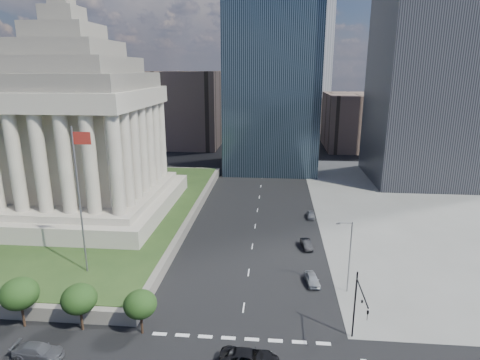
# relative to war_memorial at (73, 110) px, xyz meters

# --- Properties ---
(ground) EXTENTS (500.00, 500.00, 0.00)m
(ground) POSITION_rel_war_memorial_xyz_m (34.00, 52.00, -21.40)
(ground) COLOR black
(ground) RESTS_ON ground
(sidewalk_ne) EXTENTS (68.00, 90.00, 0.03)m
(sidewalk_ne) POSITION_rel_war_memorial_xyz_m (80.00, 12.00, -21.38)
(sidewalk_ne) COLOR slate
(sidewalk_ne) RESTS_ON ground
(plaza_terrace) EXTENTS (66.00, 70.00, 1.80)m
(plaza_terrace) POSITION_rel_war_memorial_xyz_m (-11.00, 2.00, -20.50)
(plaza_terrace) COLOR slate
(plaza_terrace) RESTS_ON ground
(plaza_lawn) EXTENTS (64.00, 68.00, 0.10)m
(plaza_lawn) POSITION_rel_war_memorial_xyz_m (-11.00, 2.00, -19.55)
(plaza_lawn) COLOR #253D19
(plaza_lawn) RESTS_ON plaza_terrace
(war_memorial) EXTENTS (34.00, 34.00, 39.00)m
(war_memorial) POSITION_rel_war_memorial_xyz_m (0.00, 0.00, 0.00)
(war_memorial) COLOR #A99D8D
(war_memorial) RESTS_ON plaza_lawn
(flagpole) EXTENTS (2.52, 0.24, 20.00)m
(flagpole) POSITION_rel_war_memorial_xyz_m (12.17, -24.00, -8.29)
(flagpole) COLOR slate
(flagpole) RESTS_ON plaza_lawn
(midrise_glass) EXTENTS (26.00, 26.00, 60.00)m
(midrise_glass) POSITION_rel_war_memorial_xyz_m (36.00, 47.00, 8.60)
(midrise_glass) COLOR black
(midrise_glass) RESTS_ON ground
(building_filler_ne) EXTENTS (20.00, 30.00, 20.00)m
(building_filler_ne) POSITION_rel_war_memorial_xyz_m (66.00, 82.00, -11.40)
(building_filler_ne) COLOR brown
(building_filler_ne) RESTS_ON ground
(building_filler_nw) EXTENTS (24.00, 30.00, 28.00)m
(building_filler_nw) POSITION_rel_war_memorial_xyz_m (4.00, 82.00, -7.40)
(building_filler_nw) COLOR brown
(building_filler_nw) RESTS_ON ground
(traffic_signal_ne) EXTENTS (0.30, 5.74, 8.00)m
(traffic_signal_ne) POSITION_rel_war_memorial_xyz_m (46.50, -34.30, -16.15)
(traffic_signal_ne) COLOR black
(traffic_signal_ne) RESTS_ON ground
(street_lamp_north) EXTENTS (2.13, 0.22, 10.00)m
(street_lamp_north) POSITION_rel_war_memorial_xyz_m (47.33, -23.00, -15.74)
(street_lamp_north) COLOR slate
(street_lamp_north) RESTS_ON ground
(pickup_truck) EXTENTS (3.08, 6.20, 1.69)m
(pickup_truck) POSITION_rel_war_memorial_xyz_m (35.42, -38.14, -20.56)
(pickup_truck) COLOR black
(pickup_truck) RESTS_ON ground
(suv_grey) EXTENTS (2.35, 5.35, 1.53)m
(suv_grey) POSITION_rel_war_memorial_xyz_m (13.66, -38.87, -20.64)
(suv_grey) COLOR #4C4D52
(suv_grey) RESTS_ON ground
(parked_sedan_near) EXTENTS (4.35, 2.26, 1.42)m
(parked_sedan_near) POSITION_rel_war_memorial_xyz_m (43.00, -21.40, -20.69)
(parked_sedan_near) COLOR #919599
(parked_sedan_near) RESTS_ON ground
(parked_sedan_mid) EXTENTS (4.27, 2.03, 1.35)m
(parked_sedan_mid) POSITION_rel_war_memorial_xyz_m (43.00, -9.83, -20.73)
(parked_sedan_mid) COLOR black
(parked_sedan_mid) RESTS_ON ground
(parked_sedan_far) EXTENTS (1.71, 3.91, 1.31)m
(parked_sedan_far) POSITION_rel_war_memorial_xyz_m (44.90, 4.39, -20.74)
(parked_sedan_far) COLOR slate
(parked_sedan_far) RESTS_ON ground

